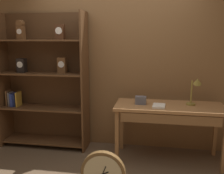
% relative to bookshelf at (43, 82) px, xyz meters
% --- Properties ---
extents(back_wood_panel, '(4.80, 0.05, 2.60)m').
position_rel_bookshelf_xyz_m(back_wood_panel, '(1.13, 0.21, 0.28)').
color(back_wood_panel, brown).
rests_on(back_wood_panel, ground).
extents(bookshelf, '(1.36, 0.39, 2.07)m').
position_rel_bookshelf_xyz_m(bookshelf, '(0.00, 0.00, 0.00)').
color(bookshelf, brown).
rests_on(bookshelf, ground).
extents(workbench, '(1.46, 0.60, 0.79)m').
position_rel_bookshelf_xyz_m(workbench, '(1.91, -0.24, -0.31)').
color(workbench, '#9E6B3D').
rests_on(workbench, ground).
extents(desk_lamp, '(0.18, 0.18, 0.40)m').
position_rel_bookshelf_xyz_m(desk_lamp, '(2.24, -0.18, 0.02)').
color(desk_lamp, olive).
rests_on(desk_lamp, workbench).
extents(toolbox_small, '(0.15, 0.10, 0.11)m').
position_rel_bookshelf_xyz_m(toolbox_small, '(1.53, -0.22, -0.17)').
color(toolbox_small, '#595960').
rests_on(toolbox_small, workbench).
extents(open_repair_manual, '(0.18, 0.23, 0.02)m').
position_rel_bookshelf_xyz_m(open_repair_manual, '(1.77, -0.33, -0.21)').
color(open_repair_manual, silver).
rests_on(open_repair_manual, workbench).
extents(round_clock_large, '(0.48, 0.11, 0.52)m').
position_rel_bookshelf_xyz_m(round_clock_large, '(1.19, -1.19, -0.75)').
color(round_clock_large, brown).
rests_on(round_clock_large, ground).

